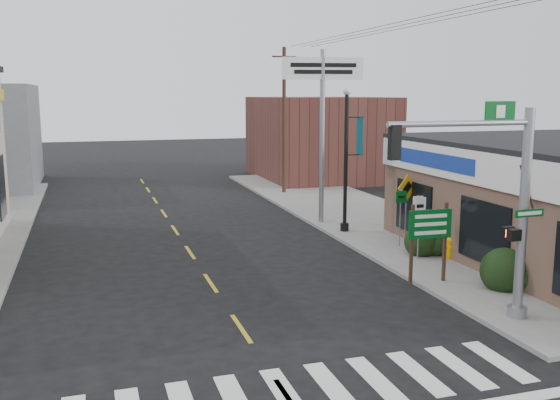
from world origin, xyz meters
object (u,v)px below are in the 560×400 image
object	(u,v)px
traffic_signal_pole	(503,192)
bare_tree	(546,177)
fire_hydrant	(449,247)
guide_sign	(429,231)
dance_center_sign	(322,95)
lamp_post	(347,149)
utility_pole_far	(284,119)

from	to	relation	value
traffic_signal_pole	bare_tree	xyz separation A→B (m)	(2.59, 1.53, 0.08)
fire_hydrant	bare_tree	xyz separation A→B (m)	(0.41, -4.06, 2.99)
guide_sign	dance_center_sign	bearing A→B (deg)	91.43
guide_sign	lamp_post	bearing A→B (deg)	88.72
lamp_post	dance_center_sign	world-z (taller)	dance_center_sign
lamp_post	bare_tree	bearing A→B (deg)	-82.99
traffic_signal_pole	guide_sign	bearing A→B (deg)	88.47
utility_pole_far	traffic_signal_pole	bearing A→B (deg)	-96.40
traffic_signal_pole	guide_sign	world-z (taller)	traffic_signal_pole
guide_sign	bare_tree	distance (m)	3.63
traffic_signal_pole	dance_center_sign	xyz separation A→B (m)	(0.18, 12.92, 2.34)
dance_center_sign	guide_sign	bearing A→B (deg)	-81.42
traffic_signal_pole	fire_hydrant	world-z (taller)	traffic_signal_pole
traffic_signal_pole	bare_tree	size ratio (longest dim) A/B	1.29
fire_hydrant	utility_pole_far	size ratio (longest dim) A/B	0.09
bare_tree	traffic_signal_pole	bearing A→B (deg)	-149.47
guide_sign	lamp_post	world-z (taller)	lamp_post
dance_center_sign	utility_pole_far	xyz separation A→B (m)	(1.00, 8.67, -1.39)
traffic_signal_pole	fire_hydrant	xyz separation A→B (m)	(2.18, 5.58, -2.90)
fire_hydrant	bare_tree	bearing A→B (deg)	-84.18
guide_sign	utility_pole_far	distance (m)	18.51
fire_hydrant	dance_center_sign	world-z (taller)	dance_center_sign
fire_hydrant	lamp_post	size ratio (longest dim) A/B	0.13
lamp_post	dance_center_sign	size ratio (longest dim) A/B	0.78
guide_sign	lamp_post	distance (m)	7.75
lamp_post	dance_center_sign	distance (m)	3.06
fire_hydrant	dance_center_sign	bearing A→B (deg)	105.26
lamp_post	fire_hydrant	bearing A→B (deg)	-77.85
bare_tree	fire_hydrant	bearing A→B (deg)	95.82
guide_sign	lamp_post	size ratio (longest dim) A/B	0.41
dance_center_sign	utility_pole_far	size ratio (longest dim) A/B	0.92
guide_sign	dance_center_sign	size ratio (longest dim) A/B	0.32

